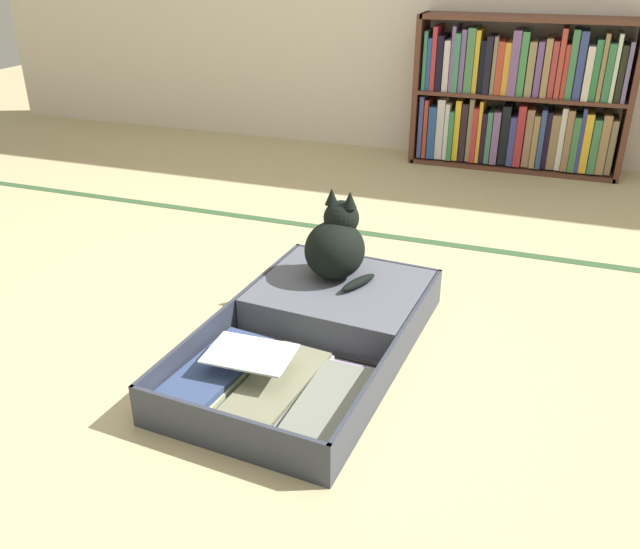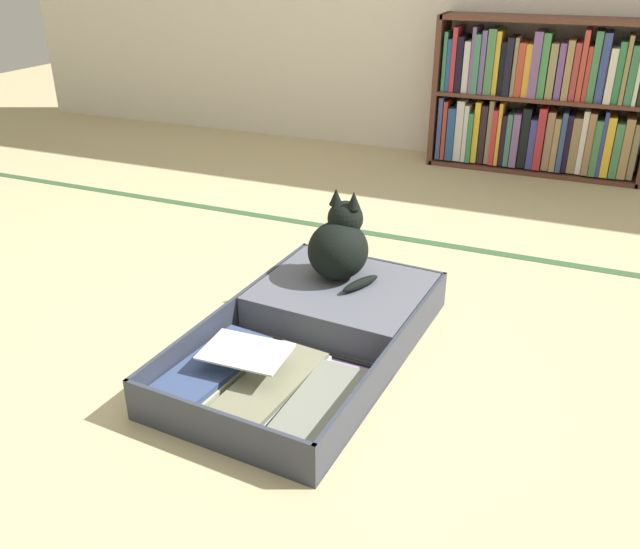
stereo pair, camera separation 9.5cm
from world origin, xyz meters
name	(u,v)px [view 1 (the left image)]	position (x,y,z in m)	size (l,w,h in m)	color
ground_plane	(316,359)	(0.00, 0.00, 0.00)	(10.00, 10.00, 0.00)	tan
tatami_border	(396,237)	(0.00, 1.01, 0.00)	(4.80, 0.05, 0.00)	#31512E
bookshelf	(518,100)	(0.37, 2.25, 0.38)	(1.15, 0.25, 0.82)	brown
open_suitcase	(322,325)	(-0.02, 0.12, 0.05)	(0.63, 1.03, 0.13)	#313543
black_cat	(337,245)	(-0.05, 0.33, 0.24)	(0.26, 0.25, 0.30)	black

